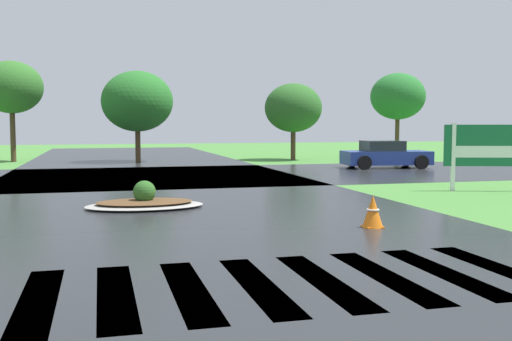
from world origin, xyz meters
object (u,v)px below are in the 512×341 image
object	(u,v)px
estate_billboard	(487,148)
car_dark_suv	(385,155)
median_island	(145,202)
traffic_cone	(373,212)

from	to	relation	value
estate_billboard	car_dark_suv	size ratio (longest dim) A/B	0.60
median_island	traffic_cone	distance (m)	5.88
estate_billboard	car_dark_suv	xyz separation A→B (m)	(1.46, 9.72, -0.73)
median_island	traffic_cone	world-z (taller)	median_island
estate_billboard	traffic_cone	world-z (taller)	estate_billboard
estate_billboard	median_island	bearing A→B (deg)	23.37
traffic_cone	estate_billboard	bearing A→B (deg)	39.47
estate_billboard	car_dark_suv	world-z (taller)	estate_billboard
median_island	traffic_cone	xyz separation A→B (m)	(4.24, -4.06, 0.18)
median_island	car_dark_suv	bearing A→B (deg)	42.10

